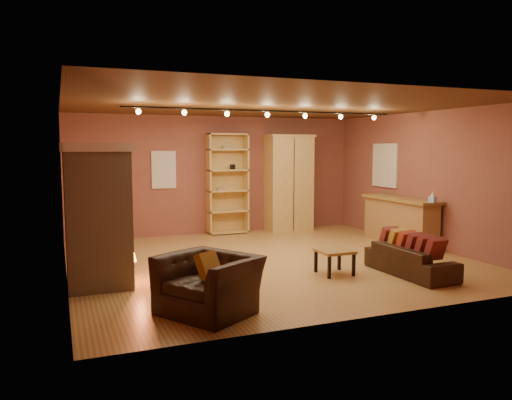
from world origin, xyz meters
name	(u,v)px	position (x,y,z in m)	size (l,w,h in m)	color
floor	(271,261)	(0.00, 0.00, 0.00)	(7.00, 7.00, 0.00)	olive
ceiling	(272,105)	(0.00, 0.00, 2.80)	(7.00, 7.00, 0.00)	brown
back_wall	(218,175)	(0.00, 3.25, 1.40)	(7.00, 0.02, 2.80)	brown
left_wall	(63,190)	(-3.50, 0.00, 1.40)	(0.02, 6.50, 2.80)	brown
right_wall	(427,180)	(3.50, 0.00, 1.40)	(0.02, 6.50, 2.80)	brown
fireplace	(98,216)	(-3.04, -0.60, 1.06)	(1.01, 0.98, 2.12)	tan
back_window	(164,170)	(-1.30, 3.23, 1.55)	(0.56, 0.04, 0.86)	silver
bookcase	(227,183)	(0.19, 3.12, 1.22)	(0.98, 0.38, 2.39)	#DCB66B
armoire	(289,183)	(1.75, 2.95, 1.19)	(1.16, 0.66, 2.37)	#DCB66B
bar_counter	(400,220)	(3.20, 0.46, 0.51)	(0.57, 2.08, 0.99)	#A87C4D
tissue_box	(432,198)	(3.15, -0.57, 1.08)	(0.16, 0.16, 0.22)	#93C1EB
right_window	(385,165)	(3.47, 1.40, 1.65)	(0.05, 0.90, 1.00)	silver
loveseat	(411,254)	(1.69, -1.77, 0.35)	(0.51, 1.65, 0.71)	black
armchair	(208,275)	(-1.88, -2.37, 0.49)	(1.21, 1.33, 0.97)	black
coffee_table	(335,253)	(0.57, -1.28, 0.35)	(0.54, 0.54, 0.40)	olive
track_rail	(267,113)	(0.00, 0.20, 2.68)	(5.20, 0.09, 0.13)	black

